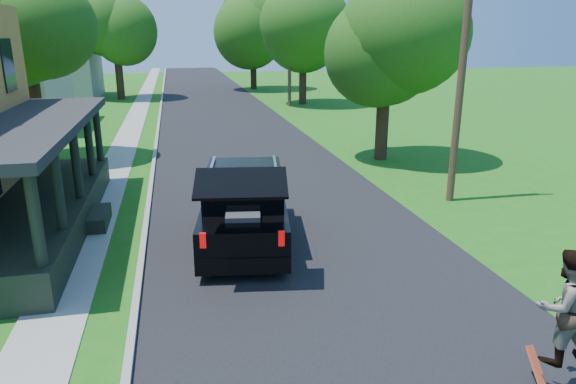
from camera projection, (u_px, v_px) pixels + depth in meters
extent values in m
plane|color=#176213|center=(340.00, 308.00, 10.39)|extent=(140.00, 140.00, 0.00)
cube|color=black|center=(231.00, 132.00, 29.06)|extent=(8.00, 120.00, 0.02)
cube|color=gray|center=(157.00, 135.00, 28.23)|extent=(0.15, 120.00, 0.12)
cube|color=#989790|center=(128.00, 136.00, 27.91)|extent=(1.30, 120.00, 0.03)
cube|color=black|center=(45.00, 215.00, 14.46)|extent=(2.40, 10.00, 0.90)
cube|color=black|center=(31.00, 125.00, 13.71)|extent=(2.60, 10.30, 0.25)
cube|color=#9D988B|center=(48.00, 69.00, 44.22)|extent=(8.00, 8.00, 5.00)
pyramid|color=black|center=(40.00, 11.00, 42.84)|extent=(12.78, 12.78, 2.20)
cube|color=black|center=(245.00, 216.00, 13.53)|extent=(2.84, 5.28, 0.97)
cube|color=black|center=(244.00, 186.00, 13.46)|extent=(2.39, 3.37, 0.63)
cube|color=black|center=(244.00, 173.00, 13.36)|extent=(2.45, 3.48, 0.09)
cube|color=black|center=(241.00, 183.00, 10.71)|extent=(2.08, 1.32, 0.44)
cube|color=#333238|center=(243.00, 223.00, 11.99)|extent=(0.89, 0.80, 0.51)
cube|color=#BDBDC1|center=(211.00, 170.00, 13.28)|extent=(0.48, 2.74, 0.07)
cube|color=#BDBDC1|center=(276.00, 169.00, 13.38)|extent=(0.48, 2.74, 0.07)
cube|color=#990505|center=(203.00, 240.00, 11.00)|extent=(0.15, 0.09, 0.34)
cube|color=#990505|center=(281.00, 238.00, 11.10)|extent=(0.15, 0.09, 0.34)
cylinder|color=black|center=(215.00, 209.00, 15.15)|extent=(0.39, 0.81, 0.78)
cylinder|color=black|center=(277.00, 207.00, 15.27)|extent=(0.39, 0.81, 0.78)
cylinder|color=black|center=(204.00, 255.00, 11.99)|extent=(0.39, 0.81, 0.78)
cylinder|color=black|center=(283.00, 252.00, 12.11)|extent=(0.39, 0.81, 0.78)
imported|color=black|center=(564.00, 307.00, 7.69)|extent=(0.91, 0.72, 1.85)
cube|color=#B12E0F|center=(537.00, 369.00, 8.11)|extent=(0.19, 0.57, 0.61)
cylinder|color=black|center=(39.00, 122.00, 22.44)|extent=(0.61, 0.61, 3.30)
sphere|color=#2B631A|center=(28.00, 44.00, 21.47)|extent=(5.86, 5.86, 4.93)
sphere|color=#2B631A|center=(29.00, 16.00, 20.88)|extent=(5.08, 5.08, 4.28)
sphere|color=#2B631A|center=(19.00, 30.00, 21.65)|extent=(5.21, 5.21, 4.39)
cylinder|color=black|center=(120.00, 78.00, 43.53)|extent=(0.81, 0.81, 3.62)
sphere|color=#2B631A|center=(115.00, 30.00, 42.40)|extent=(7.87, 7.87, 6.11)
sphere|color=#2B631A|center=(117.00, 13.00, 41.62)|extent=(6.82, 6.82, 5.29)
sphere|color=#2B631A|center=(110.00, 22.00, 42.70)|extent=(6.99, 6.99, 5.43)
cylinder|color=black|center=(382.00, 126.00, 22.46)|extent=(0.66, 0.66, 2.99)
sphere|color=#2B631A|center=(386.00, 50.00, 21.52)|extent=(6.11, 6.11, 5.11)
sphere|color=#2B631A|center=(399.00, 21.00, 20.90)|extent=(5.30, 5.30, 4.43)
sphere|color=#2B631A|center=(374.00, 36.00, 21.73)|extent=(5.43, 5.43, 4.54)
cylinder|color=black|center=(303.00, 80.00, 40.53)|extent=(0.78, 0.78, 3.68)
sphere|color=#2B631A|center=(303.00, 27.00, 39.35)|extent=(8.55, 8.55, 6.45)
sphere|color=#2B631A|center=(310.00, 8.00, 38.93)|extent=(7.41, 7.41, 5.59)
sphere|color=#2B631A|center=(294.00, 18.00, 39.16)|extent=(7.60, 7.60, 5.73)
cylinder|color=black|center=(253.00, 70.00, 51.84)|extent=(0.77, 0.77, 3.73)
sphere|color=#2B631A|center=(253.00, 29.00, 50.67)|extent=(7.89, 7.89, 6.33)
sphere|color=#2B631A|center=(258.00, 14.00, 50.19)|extent=(6.84, 6.84, 5.49)
sphere|color=#2B631A|center=(246.00, 21.00, 50.57)|extent=(7.02, 7.02, 5.63)
cylinder|color=#483021|center=(463.00, 60.00, 15.84)|extent=(0.28, 0.28, 9.13)
cylinder|color=#483021|center=(290.00, 52.00, 38.56)|extent=(0.28, 0.28, 8.14)
cube|color=#483021|center=(290.00, 2.00, 37.53)|extent=(1.54, 0.33, 0.12)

